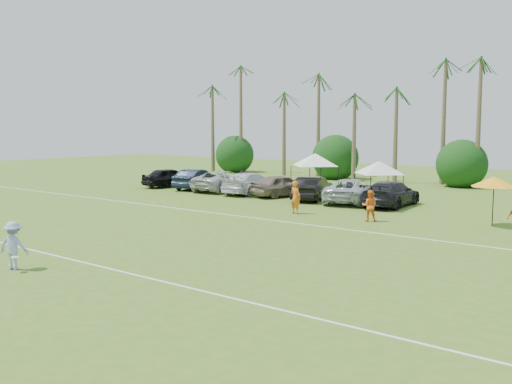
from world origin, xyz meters
The scene contains 26 objects.
field_lines centered at (0.00, 8.00, 0.01)m, with size 80.00×12.10×0.01m.
palm_tree_0 centered at (-22.00, 38.00, 7.48)m, with size 2.40×2.40×8.90m.
palm_tree_1 centered at (-17.00, 38.00, 8.35)m, with size 2.40×2.40×9.90m.
palm_tree_2 centered at (-12.00, 38.00, 9.21)m, with size 2.40×2.40×10.90m.
palm_tree_3 centered at (-8.00, 38.00, 10.06)m, with size 2.40×2.40×11.90m.
palm_tree_4 centered at (-4.00, 38.00, 7.48)m, with size 2.40×2.40×8.90m.
palm_tree_5 centered at (0.00, 38.00, 8.35)m, with size 2.40×2.40×9.90m.
palm_tree_6 centered at (4.00, 38.00, 9.21)m, with size 2.40×2.40×10.90m.
palm_tree_7 centered at (8.00, 38.00, 10.06)m, with size 2.40×2.40×11.90m.
bush_tree_0 centered at (-19.00, 39.00, 1.80)m, with size 4.00×4.00×4.00m.
bush_tree_1 centered at (-6.00, 39.00, 1.80)m, with size 4.00×4.00×4.00m.
bush_tree_2 centered at (6.00, 39.00, 1.80)m, with size 4.00×4.00×4.00m.
sideline_player_a centered at (3.38, 16.69, 0.96)m, with size 0.70×0.46×1.91m, color orange.
sideline_player_b centered at (7.95, 16.90, 0.83)m, with size 0.80×0.63×1.65m, color orange.
canopy_tent_left centered at (-2.26, 27.80, 2.92)m, with size 4.20×4.20×3.40m.
canopy_tent_right centered at (4.27, 25.62, 2.66)m, with size 3.83×3.83×3.11m.
market_umbrella centered at (13.54, 19.26, 2.26)m, with size 2.26×2.26×2.52m.
frisbee_player centered at (2.81, -0.09, 0.85)m, with size 1.26×1.03×1.70m.
parked_car_0 centered at (-13.14, 22.54, 0.80)m, with size 1.88×4.68×1.60m, color black.
parked_car_1 centered at (-10.35, 22.78, 0.80)m, with size 1.69×4.84×1.60m, color black.
parked_car_2 centered at (-7.56, 23.01, 0.80)m, with size 2.65×5.74×1.60m, color #B5B5B5.
parked_car_3 centered at (-4.77, 22.80, 0.80)m, with size 2.23×5.50×1.60m, color silver.
parked_car_4 centered at (-1.98, 22.86, 0.80)m, with size 1.88×4.68×1.60m, color gray.
parked_car_5 centered at (0.81, 22.57, 0.80)m, with size 1.69×4.84×1.60m, color black.
parked_car_6 centered at (3.60, 22.92, 0.80)m, with size 2.65×5.74×1.60m, color #B0B6BF.
parked_car_7 centered at (6.39, 22.95, 0.80)m, with size 2.23×5.50×1.60m, color black.
Camera 1 is at (21.51, -10.33, 4.98)m, focal length 40.00 mm.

